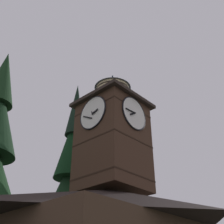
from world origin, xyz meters
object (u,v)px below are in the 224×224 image
(moon, at_px, (38,211))
(flying_bird_low, at_px, (101,97))
(pine_tree_behind, at_px, (69,203))
(clock_tower, at_px, (113,135))

(moon, height_order, flying_bird_low, flying_bird_low)
(pine_tree_behind, relative_size, flying_bird_low, 44.06)
(clock_tower, xyz_separation_m, moon, (-12.42, -27.45, 0.56))
(clock_tower, distance_m, flying_bird_low, 7.56)
(pine_tree_behind, height_order, moon, pine_tree_behind)
(flying_bird_low, bearing_deg, moon, -113.11)
(clock_tower, xyz_separation_m, flying_bird_low, (-2.28, -3.71, 6.19))
(clock_tower, bearing_deg, pine_tree_behind, -106.51)
(clock_tower, distance_m, pine_tree_behind, 8.09)
(pine_tree_behind, distance_m, moon, 23.20)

